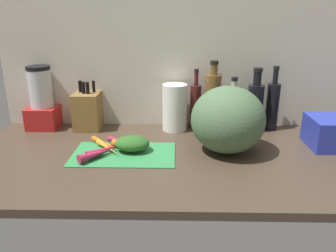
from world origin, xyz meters
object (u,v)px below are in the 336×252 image
bottle_2 (233,108)px  bottle_4 (272,105)px  carrot_0 (125,146)px  carrot_1 (102,150)px  carrot_4 (105,143)px  winter_squash (228,120)px  cutting_board (124,154)px  carrot_2 (120,140)px  paper_towel_roll (175,107)px  carrot_3 (104,150)px  knife_block (88,110)px  bottle_3 (255,106)px  bottle_0 (195,106)px  carrot_6 (107,147)px  bottle_1 (213,102)px  carrot_7 (138,147)px  blender_appliance (42,102)px  carrot_5 (95,154)px

bottle_2 → bottle_4: bearing=-0.1°
carrot_0 → carrot_1: bearing=-159.4°
carrot_4 → winter_squash: 51.78cm
cutting_board → winter_squash: bearing=6.4°
carrot_2 → paper_towel_roll: (23.24, 19.74, 9.14)cm
carrot_3 → winter_squash: 50.42cm
knife_block → bottle_3: bearing=-2.0°
carrot_4 → bottle_0: (39.22, 25.63, 9.39)cm
carrot_3 → carrot_6: bearing=82.8°
carrot_0 → bottle_1: size_ratio=0.37×
cutting_board → carrot_4: bearing=141.9°
carrot_6 → carrot_3: bearing=-97.2°
carrot_3 → carrot_7: size_ratio=1.35×
bottle_3 → carrot_7: bearing=-153.6°
winter_squash → carrot_0: bearing=-178.4°
carrot_3 → bottle_0: bearing=41.8°
carrot_6 → blender_appliance: (-36.62, 29.25, 11.10)cm
carrot_0 → carrot_1: 9.60cm
knife_block → blender_appliance: bearing=179.5°
bottle_2 → bottle_4: (18.74, -0.05, 1.44)cm
bottle_4 → paper_towel_roll: bearing=-178.0°
cutting_board → carrot_5: size_ratio=2.95×
carrot_4 → knife_block: size_ratio=0.72×
carrot_0 → carrot_7: size_ratio=1.10×
bottle_0 → bottle_3: bottle_3 is taller
carrot_2 → knife_block: (-18.62, 21.42, 7.05)cm
carrot_6 → knife_block: size_ratio=0.69×
knife_block → paper_towel_roll: knife_block is taller
bottle_0 → carrot_6: bearing=-141.1°
carrot_0 → bottle_0: bearing=44.2°
carrot_2 → knife_block: 29.25cm
carrot_5 → winter_squash: winter_squash is taller
cutting_board → bottle_1: bearing=37.7°
bottle_2 → carrot_3: bearing=-149.4°
carrot_0 → winter_squash: 42.68cm
carrot_4 → blender_appliance: blender_appliance is taller
carrot_5 → blender_appliance: size_ratio=0.46×
carrot_0 → bottle_3: bearing=24.0°
carrot_6 → bottle_1: 53.54cm
winter_squash → carrot_7: bearing=-177.5°
winter_squash → carrot_1: bearing=-174.9°
carrot_6 → carrot_5: bearing=-109.8°
carrot_4 → carrot_5: carrot_5 is taller
cutting_board → carrot_0: bearing=88.0°
bottle_3 → bottle_4: size_ratio=0.99×
cutting_board → carrot_5: 11.65cm
carrot_2 → bottle_2: bearing=22.8°
carrot_2 → bottle_3: bottle_3 is taller
cutting_board → carrot_3: bearing=-172.7°
carrot_4 → carrot_7: size_ratio=1.48×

